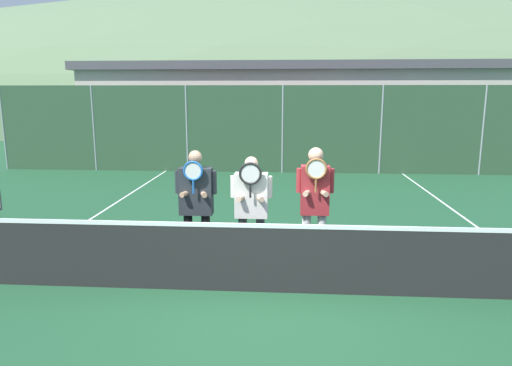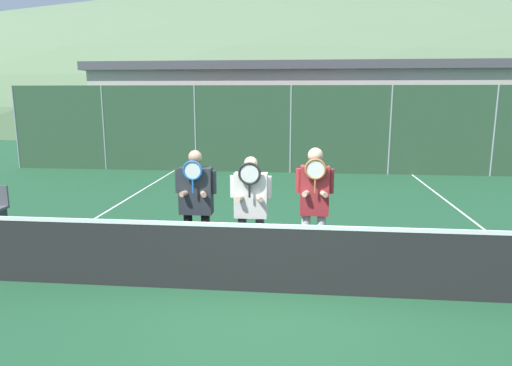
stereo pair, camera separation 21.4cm
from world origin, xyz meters
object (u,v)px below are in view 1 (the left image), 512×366
at_px(player_center_right, 315,200).
at_px(car_left_of_center, 254,139).
at_px(car_far_left, 136,138).
at_px(player_leftmost, 196,201).
at_px(player_center_left, 251,204).
at_px(car_center, 383,138).

xyz_separation_m(player_center_right, car_left_of_center, (-1.74, 11.24, -0.24)).
relative_size(car_far_left, car_left_of_center, 0.93).
xyz_separation_m(player_leftmost, car_far_left, (-4.57, 10.93, -0.19)).
relative_size(player_center_left, car_far_left, 0.43).
height_order(player_center_left, player_center_right, player_center_right).
bearing_deg(car_far_left, player_center_right, -59.97).
relative_size(player_leftmost, player_center_left, 1.05).
bearing_deg(car_far_left, car_left_of_center, 4.21).
bearing_deg(car_far_left, player_center_left, -63.70).
bearing_deg(player_center_left, car_far_left, 116.30).
height_order(player_leftmost, car_far_left, player_leftmost).
height_order(player_center_right, car_center, player_center_right).
bearing_deg(player_center_right, player_center_left, 179.06).
distance_m(car_far_left, car_left_of_center, 4.58).
xyz_separation_m(player_center_right, car_center, (3.21, 11.21, -0.17)).
distance_m(player_center_left, car_left_of_center, 11.25).
bearing_deg(player_leftmost, car_left_of_center, 90.02).
distance_m(player_leftmost, car_left_of_center, 11.27).
distance_m(player_leftmost, car_far_left, 11.85).
distance_m(player_center_left, car_center, 11.94).
relative_size(car_far_left, car_center, 0.84).
relative_size(player_center_right, car_left_of_center, 0.43).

